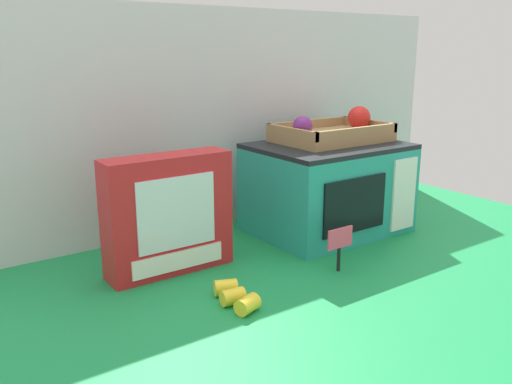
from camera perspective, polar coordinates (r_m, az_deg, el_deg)
ground_plane at (r=1.34m, az=1.64°, el=-5.95°), size 1.70×1.70×0.00m
display_back_panel at (r=1.48m, az=-4.41°, el=7.66°), size 1.61×0.03×0.58m
toy_microwave at (r=1.45m, az=7.57°, el=0.44°), size 0.39×0.30×0.24m
food_groups_crate at (r=1.47m, az=8.16°, el=6.24°), size 0.29×0.20×0.09m
cookie_set_box at (r=1.18m, az=-9.23°, el=-2.36°), size 0.28×0.08×0.26m
price_sign at (r=1.20m, az=8.83°, el=-5.30°), size 0.07×0.01×0.10m
loose_toy_banana at (r=1.06m, az=-2.21°, el=-10.91°), size 0.06×0.13×0.03m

